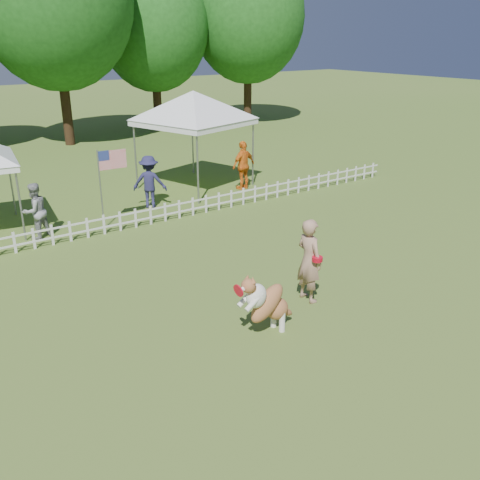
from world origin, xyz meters
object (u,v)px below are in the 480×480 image
(frisbee_on_turf, at_px, (274,312))
(canopy_tent_right, at_px, (195,141))
(handler, at_px, (309,260))
(dog, at_px, (268,303))
(spectator_b, at_px, (150,182))
(spectator_c, at_px, (243,165))
(flag_pole, at_px, (101,190))
(spectator_a, at_px, (35,211))

(frisbee_on_turf, relative_size, canopy_tent_right, 0.06)
(handler, bearing_deg, dog, 111.94)
(handler, xyz_separation_m, dog, (-1.62, -0.63, -0.26))
(dog, relative_size, spectator_b, 0.77)
(canopy_tent_right, relative_size, spectator_c, 1.93)
(frisbee_on_turf, distance_m, canopy_tent_right, 10.38)
(dog, height_order, spectator_b, spectator_b)
(handler, distance_m, canopy_tent_right, 9.89)
(spectator_b, bearing_deg, dog, 114.81)
(canopy_tent_right, bearing_deg, frisbee_on_turf, -128.32)
(handler, relative_size, dog, 1.38)
(canopy_tent_right, height_order, flag_pole, canopy_tent_right)
(spectator_a, distance_m, spectator_c, 7.89)
(dog, distance_m, frisbee_on_turf, 1.09)
(dog, bearing_deg, flag_pole, 86.78)
(canopy_tent_right, relative_size, spectator_b, 2.00)
(dog, xyz_separation_m, canopy_tent_right, (4.42, 10.08, 1.08))
(flag_pole, relative_size, spectator_a, 1.48)
(spectator_a, bearing_deg, flag_pole, 147.68)
(flag_pole, relative_size, spectator_b, 1.36)
(frisbee_on_turf, height_order, spectator_c, spectator_c)
(frisbee_on_turf, xyz_separation_m, spectator_b, (1.22, 8.18, 0.87))
(handler, bearing_deg, spectator_c, -26.17)
(dog, xyz_separation_m, flag_pole, (-0.27, 7.62, 0.52))
(handler, xyz_separation_m, spectator_b, (0.23, 8.13, -0.06))
(spectator_c, bearing_deg, dog, 47.17)
(spectator_b, bearing_deg, spectator_c, -142.72)
(dog, distance_m, spectator_a, 8.25)
(frisbee_on_turf, relative_size, spectator_a, 0.14)
(dog, distance_m, spectator_c, 10.50)
(frisbee_on_turf, xyz_separation_m, spectator_c, (5.10, 8.21, 0.90))
(handler, bearing_deg, spectator_b, -1.02)
(handler, height_order, spectator_c, handler)
(handler, height_order, flag_pole, flag_pole)
(flag_pole, bearing_deg, spectator_c, 13.05)
(flag_pole, height_order, spectator_b, flag_pole)
(frisbee_on_turf, xyz_separation_m, spectator_a, (-2.75, 7.39, 0.80))
(spectator_a, height_order, spectator_b, spectator_b)
(handler, distance_m, spectator_c, 9.14)
(canopy_tent_right, bearing_deg, handler, -123.11)
(handler, bearing_deg, frisbee_on_turf, 93.63)
(handler, relative_size, spectator_b, 1.07)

